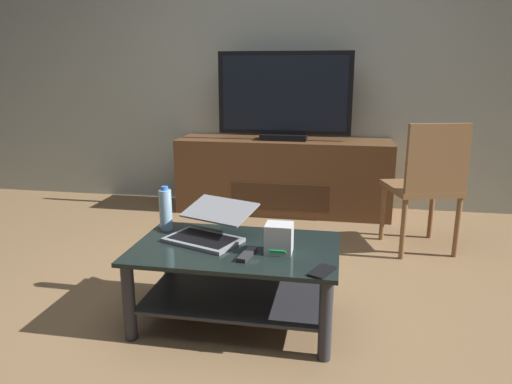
{
  "coord_description": "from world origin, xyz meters",
  "views": [
    {
      "loc": [
        0.48,
        -2.16,
        1.24
      ],
      "look_at": [
        -0.01,
        0.47,
        0.55
      ],
      "focal_mm": 33.04,
      "sensor_mm": 36.0,
      "label": 1
    }
  ],
  "objects_px": {
    "television": "(284,98)",
    "media_cabinet": "(283,176)",
    "cell_phone": "(322,271)",
    "coffee_table": "(236,270)",
    "laptop": "(210,227)",
    "water_bottle_near": "(166,209)",
    "dining_chair": "(427,181)",
    "router_box": "(279,238)",
    "tv_remote": "(247,255)"
  },
  "relations": [
    {
      "from": "coffee_table",
      "to": "dining_chair",
      "type": "bearing_deg",
      "value": 46.89
    },
    {
      "from": "television",
      "to": "tv_remote",
      "type": "distance_m",
      "value": 2.16
    },
    {
      "from": "cell_phone",
      "to": "laptop",
      "type": "bearing_deg",
      "value": 174.97
    },
    {
      "from": "router_box",
      "to": "cell_phone",
      "type": "xyz_separation_m",
      "value": [
        0.21,
        -0.2,
        -0.07
      ]
    },
    {
      "from": "media_cabinet",
      "to": "water_bottle_near",
      "type": "bearing_deg",
      "value": -103.16
    },
    {
      "from": "router_box",
      "to": "laptop",
      "type": "bearing_deg",
      "value": 160.94
    },
    {
      "from": "television",
      "to": "dining_chair",
      "type": "relative_size",
      "value": 1.25
    },
    {
      "from": "media_cabinet",
      "to": "cell_phone",
      "type": "relative_size",
      "value": 13.41
    },
    {
      "from": "coffee_table",
      "to": "dining_chair",
      "type": "relative_size",
      "value": 1.1
    },
    {
      "from": "laptop",
      "to": "water_bottle_near",
      "type": "distance_m",
      "value": 0.29
    },
    {
      "from": "water_bottle_near",
      "to": "cell_phone",
      "type": "relative_size",
      "value": 1.72
    },
    {
      "from": "laptop",
      "to": "cell_phone",
      "type": "height_order",
      "value": "laptop"
    },
    {
      "from": "television",
      "to": "media_cabinet",
      "type": "bearing_deg",
      "value": 90.0
    },
    {
      "from": "media_cabinet",
      "to": "laptop",
      "type": "xyz_separation_m",
      "value": [
        -0.15,
        -1.88,
        0.13
      ]
    },
    {
      "from": "laptop",
      "to": "water_bottle_near",
      "type": "relative_size",
      "value": 1.99
    },
    {
      "from": "coffee_table",
      "to": "router_box",
      "type": "xyz_separation_m",
      "value": [
        0.22,
        -0.04,
        0.2
      ]
    },
    {
      "from": "router_box",
      "to": "water_bottle_near",
      "type": "bearing_deg",
      "value": 161.03
    },
    {
      "from": "coffee_table",
      "to": "water_bottle_near",
      "type": "distance_m",
      "value": 0.53
    },
    {
      "from": "water_bottle_near",
      "to": "tv_remote",
      "type": "xyz_separation_m",
      "value": [
        0.51,
        -0.3,
        -0.1
      ]
    },
    {
      "from": "laptop",
      "to": "water_bottle_near",
      "type": "height_order",
      "value": "water_bottle_near"
    },
    {
      "from": "router_box",
      "to": "water_bottle_near",
      "type": "distance_m",
      "value": 0.69
    },
    {
      "from": "laptop",
      "to": "router_box",
      "type": "bearing_deg",
      "value": -19.06
    },
    {
      "from": "coffee_table",
      "to": "cell_phone",
      "type": "bearing_deg",
      "value": -28.67
    },
    {
      "from": "dining_chair",
      "to": "tv_remote",
      "type": "distance_m",
      "value": 1.62
    },
    {
      "from": "coffee_table",
      "to": "television",
      "type": "height_order",
      "value": "television"
    },
    {
      "from": "water_bottle_near",
      "to": "cell_phone",
      "type": "height_order",
      "value": "water_bottle_near"
    },
    {
      "from": "laptop",
      "to": "water_bottle_near",
      "type": "bearing_deg",
      "value": 161.15
    },
    {
      "from": "coffee_table",
      "to": "television",
      "type": "xyz_separation_m",
      "value": [
        -0.01,
        1.95,
        0.74
      ]
    },
    {
      "from": "dining_chair",
      "to": "tv_remote",
      "type": "xyz_separation_m",
      "value": [
        -0.99,
        -1.27,
        -0.1
      ]
    },
    {
      "from": "laptop",
      "to": "cell_phone",
      "type": "distance_m",
      "value": 0.68
    },
    {
      "from": "cell_phone",
      "to": "tv_remote",
      "type": "height_order",
      "value": "tv_remote"
    },
    {
      "from": "television",
      "to": "cell_phone",
      "type": "bearing_deg",
      "value": -78.52
    },
    {
      "from": "coffee_table",
      "to": "laptop",
      "type": "bearing_deg",
      "value": 150.19
    },
    {
      "from": "tv_remote",
      "to": "dining_chair",
      "type": "bearing_deg",
      "value": 61.55
    },
    {
      "from": "cell_phone",
      "to": "television",
      "type": "bearing_deg",
      "value": 125.43
    },
    {
      "from": "water_bottle_near",
      "to": "media_cabinet",
      "type": "bearing_deg",
      "value": 76.84
    },
    {
      "from": "dining_chair",
      "to": "router_box",
      "type": "relative_size",
      "value": 6.48
    },
    {
      "from": "television",
      "to": "laptop",
      "type": "bearing_deg",
      "value": -94.48
    },
    {
      "from": "dining_chair",
      "to": "cell_phone",
      "type": "distance_m",
      "value": 1.53
    },
    {
      "from": "water_bottle_near",
      "to": "coffee_table",
      "type": "bearing_deg",
      "value": -23.07
    },
    {
      "from": "media_cabinet",
      "to": "water_bottle_near",
      "type": "relative_size",
      "value": 7.8
    },
    {
      "from": "media_cabinet",
      "to": "water_bottle_near",
      "type": "xyz_separation_m",
      "value": [
        -0.42,
        -1.79,
        0.19
      ]
    },
    {
      "from": "media_cabinet",
      "to": "dining_chair",
      "type": "relative_size",
      "value": 2.05
    },
    {
      "from": "cell_phone",
      "to": "tv_remote",
      "type": "bearing_deg",
      "value": -174.16
    },
    {
      "from": "tv_remote",
      "to": "coffee_table",
      "type": "bearing_deg",
      "value": 133.23
    },
    {
      "from": "dining_chair",
      "to": "cell_phone",
      "type": "height_order",
      "value": "dining_chair"
    },
    {
      "from": "media_cabinet",
      "to": "dining_chair",
      "type": "xyz_separation_m",
      "value": [
        1.09,
        -0.82,
        0.19
      ]
    },
    {
      "from": "dining_chair",
      "to": "media_cabinet",
      "type": "bearing_deg",
      "value": 142.82
    },
    {
      "from": "television",
      "to": "laptop",
      "type": "xyz_separation_m",
      "value": [
        -0.15,
        -1.86,
        -0.56
      ]
    },
    {
      "from": "cell_phone",
      "to": "tv_remote",
      "type": "xyz_separation_m",
      "value": [
        -0.35,
        0.12,
        0.01
      ]
    }
  ]
}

